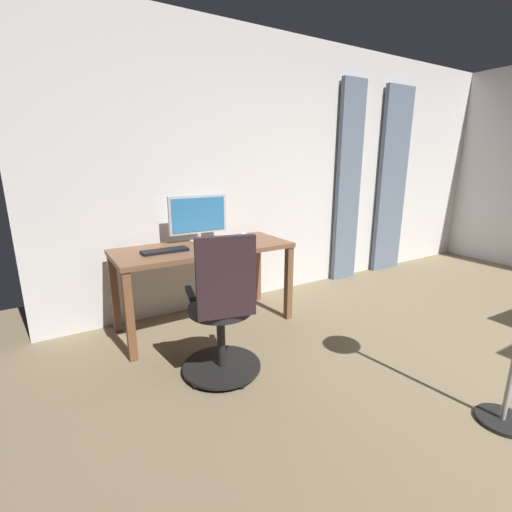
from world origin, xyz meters
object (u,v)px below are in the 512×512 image
(computer_monitor, at_px, (198,216))
(desk, at_px, (204,257))
(office_chair, at_px, (223,315))
(computer_mouse, at_px, (244,235))
(computer_keyboard, at_px, (165,251))

(computer_monitor, bearing_deg, desk, 77.49)
(desk, height_order, office_chair, office_chair)
(computer_monitor, distance_m, computer_mouse, 0.51)
(office_chair, height_order, computer_monitor, computer_monitor)
(desk, relative_size, office_chair, 1.48)
(computer_monitor, relative_size, computer_mouse, 5.53)
(computer_monitor, bearing_deg, computer_keyboard, 31.03)
(office_chair, relative_size, computer_mouse, 10.35)
(desk, xyz_separation_m, office_chair, (0.23, 0.83, -0.18))
(computer_monitor, xyz_separation_m, computer_keyboard, (0.40, 0.24, -0.22))
(computer_mouse, bearing_deg, office_chair, 53.83)
(desk, height_order, computer_mouse, computer_mouse)
(desk, bearing_deg, computer_monitor, -102.51)
(desk, xyz_separation_m, computer_keyboard, (0.36, 0.04, 0.11))
(desk, distance_m, computer_monitor, 0.39)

